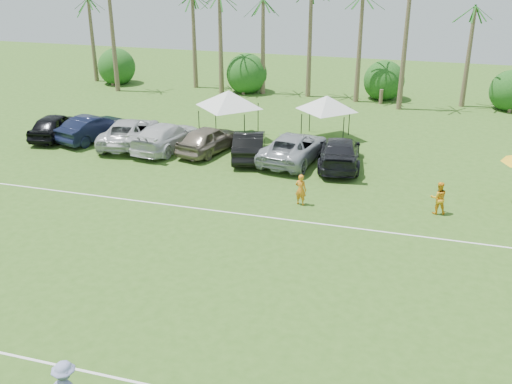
# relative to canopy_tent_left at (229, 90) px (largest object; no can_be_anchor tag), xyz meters

# --- Properties ---
(field_lines) EXTENTS (80.00, 12.10, 0.01)m
(field_lines) POSITION_rel_canopy_tent_left_xyz_m (2.93, -17.26, -3.30)
(field_lines) COLOR white
(field_lines) RESTS_ON ground
(palm_tree_0) EXTENTS (2.40, 2.40, 8.90)m
(palm_tree_0) POSITION_rel_canopy_tent_left_xyz_m (-19.07, 12.74, 4.18)
(palm_tree_0) COLOR brown
(palm_tree_0) RESTS_ON ground
(palm_tree_4) EXTENTS (2.40, 2.40, 8.90)m
(palm_tree_4) POSITION_rel_canopy_tent_left_xyz_m (-1.07, 12.74, 4.18)
(palm_tree_4) COLOR brown
(palm_tree_4) RESTS_ON ground
(palm_tree_8) EXTENTS (2.40, 2.40, 8.90)m
(palm_tree_8) POSITION_rel_canopy_tent_left_xyz_m (15.93, 12.74, 4.18)
(palm_tree_8) COLOR brown
(palm_tree_8) RESTS_ON ground
(bush_tree_0) EXTENTS (4.00, 4.00, 4.00)m
(bush_tree_0) POSITION_rel_canopy_tent_left_xyz_m (-16.07, 13.74, -1.51)
(bush_tree_0) COLOR brown
(bush_tree_0) RESTS_ON ground
(bush_tree_1) EXTENTS (4.00, 4.00, 4.00)m
(bush_tree_1) POSITION_rel_canopy_tent_left_xyz_m (-3.07, 13.74, -1.51)
(bush_tree_1) COLOR brown
(bush_tree_1) RESTS_ON ground
(bush_tree_2) EXTENTS (4.00, 4.00, 4.00)m
(bush_tree_2) POSITION_rel_canopy_tent_left_xyz_m (8.93, 13.74, -1.51)
(bush_tree_2) COLOR brown
(bush_tree_2) RESTS_ON ground
(bush_tree_3) EXTENTS (4.00, 4.00, 4.00)m
(bush_tree_3) POSITION_rel_canopy_tent_left_xyz_m (18.93, 13.74, -1.51)
(bush_tree_3) COLOR brown
(bush_tree_3) RESTS_ON ground
(sideline_player_a) EXTENTS (0.65, 0.49, 1.60)m
(sideline_player_a) POSITION_rel_canopy_tent_left_xyz_m (6.94, -9.34, -2.50)
(sideline_player_a) COLOR orange
(sideline_player_a) RESTS_ON ground
(sideline_player_b) EXTENTS (0.91, 0.78, 1.62)m
(sideline_player_b) POSITION_rel_canopy_tent_left_xyz_m (13.49, -8.50, -2.49)
(sideline_player_b) COLOR #F6A11B
(sideline_player_b) RESTS_ON ground
(canopy_tent_left) EXTENTS (4.76, 4.76, 3.86)m
(canopy_tent_left) POSITION_rel_canopy_tent_left_xyz_m (0.00, 0.00, 0.00)
(canopy_tent_left) COLOR black
(canopy_tent_left) RESTS_ON ground
(canopy_tent_right) EXTENTS (4.26, 4.26, 3.45)m
(canopy_tent_right) POSITION_rel_canopy_tent_left_xyz_m (6.21, 1.83, -0.35)
(canopy_tent_right) COLOR black
(canopy_tent_right) RESTS_ON ground
(parked_car_0) EXTENTS (2.71, 5.24, 1.70)m
(parked_car_0) POSITION_rel_canopy_tent_left_xyz_m (-11.34, -3.14, -2.45)
(parked_car_0) COLOR black
(parked_car_0) RESTS_ON ground
(parked_car_1) EXTENTS (3.18, 5.47, 1.70)m
(parked_car_1) POSITION_rel_canopy_tent_left_xyz_m (-8.59, -2.83, -2.45)
(parked_car_1) COLOR black
(parked_car_1) RESTS_ON ground
(parked_car_2) EXTENTS (3.89, 6.54, 1.70)m
(parked_car_2) POSITION_rel_canopy_tent_left_xyz_m (-5.84, -2.97, -2.45)
(parked_car_2) COLOR #B7B8B8
(parked_car_2) RESTS_ON ground
(parked_car_3) EXTENTS (3.13, 6.13, 1.70)m
(parked_car_3) POSITION_rel_canopy_tent_left_xyz_m (-3.09, -3.24, -2.45)
(parked_car_3) COLOR silver
(parked_car_3) RESTS_ON ground
(parked_car_4) EXTENTS (3.14, 5.33, 1.70)m
(parked_car_4) POSITION_rel_canopy_tent_left_xyz_m (-0.34, -3.03, -2.45)
(parked_car_4) COLOR #796D5C
(parked_car_4) RESTS_ON ground
(parked_car_5) EXTENTS (3.00, 5.45, 1.70)m
(parked_car_5) POSITION_rel_canopy_tent_left_xyz_m (2.41, -3.31, -2.45)
(parked_car_5) COLOR black
(parked_car_5) RESTS_ON ground
(parked_car_6) EXTENTS (3.62, 6.45, 1.70)m
(parked_car_6) POSITION_rel_canopy_tent_left_xyz_m (5.16, -3.12, -2.45)
(parked_car_6) COLOR #979CA1
(parked_car_6) RESTS_ON ground
(parked_car_7) EXTENTS (3.12, 6.12, 1.70)m
(parked_car_7) POSITION_rel_canopy_tent_left_xyz_m (7.91, -3.18, -2.45)
(parked_car_7) COLOR black
(parked_car_7) RESTS_ON ground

